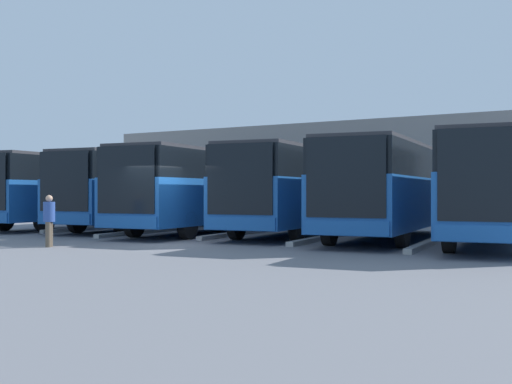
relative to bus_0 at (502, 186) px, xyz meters
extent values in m
plane|color=slate|center=(9.44, 4.84, -1.83)|extent=(600.00, 600.00, 0.00)
cube|color=#19519E|center=(0.00, -0.02, -0.54)|extent=(3.70, 11.02, 1.68)
cube|color=black|center=(0.00, -0.02, 0.82)|extent=(3.64, 10.86, 1.03)
cube|color=black|center=(-0.59, 5.37, 0.22)|extent=(2.23, 0.28, 2.22)
cube|color=#19519E|center=(-0.59, 5.37, -1.16)|extent=(2.41, 0.32, 0.40)
cube|color=#333338|center=(0.00, -0.02, 1.39)|extent=(3.55, 10.58, 0.12)
cylinder|color=black|center=(0.75, 3.44, -1.34)|extent=(0.40, 1.01, 0.98)
cylinder|color=black|center=(1.48, -3.23, -1.34)|extent=(0.40, 1.01, 0.98)
cube|color=#9E9E99|center=(1.89, 1.60, -1.76)|extent=(0.88, 5.87, 0.15)
cube|color=#19519E|center=(3.78, -0.55, -0.54)|extent=(3.70, 11.02, 1.68)
cube|color=black|center=(3.78, -0.55, 0.82)|extent=(3.64, 10.86, 1.03)
cube|color=black|center=(3.19, 4.84, 0.22)|extent=(2.23, 0.28, 2.22)
cube|color=#19519E|center=(3.19, 4.84, -1.16)|extent=(2.41, 0.32, 0.40)
cube|color=#333338|center=(3.78, -0.55, 1.39)|extent=(3.55, 10.58, 0.12)
cylinder|color=black|center=(2.30, 2.66, -1.34)|extent=(0.40, 1.01, 0.98)
cylinder|color=black|center=(4.53, 2.90, -1.34)|extent=(0.40, 1.01, 0.98)
cylinder|color=black|center=(3.03, -4.00, -1.34)|extent=(0.40, 1.01, 0.98)
cylinder|color=black|center=(5.26, -3.76, -1.34)|extent=(0.40, 1.01, 0.98)
cube|color=#9E9E99|center=(5.67, 1.07, -1.76)|extent=(0.88, 5.87, 0.15)
cube|color=#19519E|center=(7.56, -1.16, -0.54)|extent=(3.70, 11.02, 1.68)
cube|color=black|center=(7.56, -1.16, 0.82)|extent=(3.64, 10.86, 1.03)
cube|color=black|center=(6.97, 4.23, 0.22)|extent=(2.23, 0.28, 2.22)
cube|color=#19519E|center=(6.97, 4.23, -1.16)|extent=(2.41, 0.32, 0.40)
cube|color=#333338|center=(7.56, -1.16, 1.39)|extent=(3.55, 10.58, 0.12)
cylinder|color=black|center=(6.08, 2.05, -1.34)|extent=(0.40, 1.01, 0.98)
cylinder|color=black|center=(8.31, 2.29, -1.34)|extent=(0.40, 1.01, 0.98)
cylinder|color=black|center=(6.80, -4.61, -1.34)|extent=(0.40, 1.01, 0.98)
cylinder|color=black|center=(9.03, -4.37, -1.34)|extent=(0.40, 1.01, 0.98)
cube|color=#9E9E99|center=(9.44, 0.46, -1.76)|extent=(0.88, 5.87, 0.15)
cube|color=#19519E|center=(11.33, -0.18, -0.54)|extent=(3.70, 11.02, 1.68)
cube|color=black|center=(11.33, -0.18, 0.82)|extent=(3.64, 10.86, 1.03)
cube|color=black|center=(10.74, 5.21, 0.22)|extent=(2.23, 0.28, 2.22)
cube|color=#19519E|center=(10.74, 5.21, -1.16)|extent=(2.41, 0.32, 0.40)
cube|color=#333338|center=(11.33, -0.18, 1.39)|extent=(3.55, 10.58, 0.12)
cylinder|color=black|center=(9.85, 3.03, -1.34)|extent=(0.40, 1.01, 0.98)
cylinder|color=black|center=(12.08, 3.27, -1.34)|extent=(0.40, 1.01, 0.98)
cylinder|color=black|center=(10.58, -3.63, -1.34)|extent=(0.40, 1.01, 0.98)
cylinder|color=black|center=(12.81, -3.39, -1.34)|extent=(0.40, 1.01, 0.98)
cube|color=#9E9E99|center=(13.22, 1.44, -1.76)|extent=(0.88, 5.87, 0.15)
cube|color=#19519E|center=(15.11, -1.02, -0.54)|extent=(3.70, 11.02, 1.68)
cube|color=black|center=(15.11, -1.02, 0.82)|extent=(3.64, 10.86, 1.03)
cube|color=black|center=(14.52, 4.37, 0.22)|extent=(2.23, 0.28, 2.22)
cube|color=#19519E|center=(14.52, 4.37, -1.16)|extent=(2.41, 0.32, 0.40)
cube|color=#333338|center=(15.11, -1.02, 1.39)|extent=(3.55, 10.58, 0.12)
cylinder|color=black|center=(13.63, 2.19, -1.34)|extent=(0.40, 1.01, 0.98)
cylinder|color=black|center=(15.86, 2.43, -1.34)|extent=(0.40, 1.01, 0.98)
cylinder|color=black|center=(14.36, -4.47, -1.34)|extent=(0.40, 1.01, 0.98)
cylinder|color=black|center=(16.59, -4.23, -1.34)|extent=(0.40, 1.01, 0.98)
cube|color=#9E9E99|center=(17.00, 0.60, -1.76)|extent=(0.88, 5.87, 0.15)
cube|color=#19519E|center=(18.89, -0.45, -0.54)|extent=(3.70, 11.02, 1.68)
cube|color=black|center=(18.89, -0.45, 0.82)|extent=(3.64, 10.86, 1.03)
cube|color=#333338|center=(18.89, -0.45, 1.39)|extent=(3.55, 10.58, 0.12)
cylinder|color=black|center=(17.41, 2.76, -1.34)|extent=(0.40, 1.01, 0.98)
cylinder|color=black|center=(19.64, 3.01, -1.34)|extent=(0.40, 1.01, 0.98)
cylinder|color=black|center=(18.13, -3.90, -1.34)|extent=(0.40, 1.01, 0.98)
cylinder|color=black|center=(20.36, -3.66, -1.34)|extent=(0.40, 1.01, 0.98)
cylinder|color=brown|center=(11.52, 7.72, -1.46)|extent=(0.24, 0.24, 0.76)
cylinder|color=brown|center=(11.63, 7.57, -1.46)|extent=(0.24, 0.24, 0.76)
cylinder|color=#2D4C99|center=(11.58, 7.65, -0.78)|extent=(0.48, 0.48, 0.60)
sphere|color=tan|center=(11.58, 7.65, -0.38)|extent=(0.20, 0.20, 0.20)
cube|color=gray|center=(9.44, -16.77, 0.88)|extent=(31.03, 13.02, 5.43)
cube|color=silver|center=(9.44, -24.78, 3.35)|extent=(31.03, 3.00, 0.24)
cylinder|color=slate|center=(20.30, -25.88, 0.76)|extent=(0.20, 0.20, 5.18)
camera|label=1|loc=(-3.60, 21.01, -0.20)|focal=45.00mm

